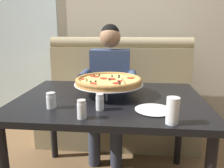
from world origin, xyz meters
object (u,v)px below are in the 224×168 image
object	(u,v)px
pizza	(109,81)
diner_main	(109,81)
dining_table	(110,109)
drinking_glass	(173,112)
shaker_oregano	(100,103)
shaker_pepper_flakes	(51,102)
plate_near_left	(154,109)
booth_bench	(119,103)
shaker_parmesan	(82,111)

from	to	relation	value
pizza	diner_main	bearing A→B (deg)	95.83
dining_table	pizza	world-z (taller)	pizza
pizza	drinking_glass	world-z (taller)	drinking_glass
diner_main	dining_table	bearing A→B (deg)	-83.57
pizza	shaker_oregano	world-z (taller)	pizza
shaker_pepper_flakes	plate_near_left	distance (m)	0.63
dining_table	diner_main	world-z (taller)	diner_main
booth_bench	dining_table	bearing A→B (deg)	-90.00
shaker_oregano	shaker_pepper_flakes	world-z (taller)	shaker_oregano
shaker_pepper_flakes	dining_table	bearing A→B (deg)	36.24
dining_table	shaker_parmesan	xyz separation A→B (m)	(-0.11, -0.39, 0.13)
shaker_parmesan	drinking_glass	xyz separation A→B (m)	(0.48, -0.02, 0.02)
pizza	shaker_oregano	size ratio (longest dim) A/B	5.02
plate_near_left	drinking_glass	bearing A→B (deg)	-67.29
shaker_parmesan	plate_near_left	bearing A→B (deg)	22.14
shaker_pepper_flakes	drinking_glass	bearing A→B (deg)	-13.56
shaker_parmesan	shaker_oregano	size ratio (longest dim) A/B	1.05
shaker_parmesan	shaker_oregano	world-z (taller)	shaker_parmesan
diner_main	shaker_oregano	distance (m)	0.94
booth_bench	dining_table	size ratio (longest dim) A/B	1.28
booth_bench	pizza	distance (m)	1.00
pizza	shaker_pepper_flakes	distance (m)	0.45
diner_main	drinking_glass	bearing A→B (deg)	-67.92
booth_bench	diner_main	distance (m)	0.42
dining_table	drinking_glass	world-z (taller)	drinking_glass
shaker_parmesan	booth_bench	bearing A→B (deg)	85.28
shaker_parmesan	shaker_oregano	bearing A→B (deg)	61.21
booth_bench	shaker_oregano	bearing A→B (deg)	-91.55
pizza	shaker_oregano	xyz separation A→B (m)	(-0.02, -0.32, -0.06)
drinking_glass	booth_bench	bearing A→B (deg)	105.12
dining_table	shaker_oregano	distance (m)	0.28
diner_main	shaker_parmesan	world-z (taller)	diner_main
shaker_pepper_flakes	pizza	bearing A→B (deg)	44.35
booth_bench	shaker_pepper_flakes	size ratio (longest dim) A/B	17.12
shaker_oregano	plate_near_left	bearing A→B (deg)	3.70
dining_table	drinking_glass	distance (m)	0.58
pizza	plate_near_left	size ratio (longest dim) A/B	2.21
dining_table	shaker_parmesan	size ratio (longest dim) A/B	12.42
shaker_parmesan	shaker_pepper_flakes	size ratio (longest dim) A/B	1.08
booth_bench	shaker_parmesan	world-z (taller)	booth_bench
shaker_oregano	shaker_pepper_flakes	bearing A→B (deg)	179.27
shaker_oregano	plate_near_left	world-z (taller)	shaker_oregano
shaker_oregano	booth_bench	bearing A→B (deg)	88.45
dining_table	drinking_glass	bearing A→B (deg)	-48.44
pizza	shaker_pepper_flakes	xyz separation A→B (m)	(-0.32, -0.31, -0.06)
shaker_parmesan	dining_table	bearing A→B (deg)	74.23
shaker_pepper_flakes	drinking_glass	distance (m)	0.73
diner_main	pizza	world-z (taller)	diner_main
booth_bench	shaker_parmesan	size ratio (longest dim) A/B	15.91
booth_bench	drinking_glass	size ratio (longest dim) A/B	11.91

